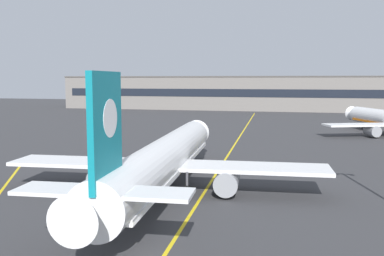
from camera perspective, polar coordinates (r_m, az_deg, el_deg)
name	(u,v)px	position (r m, az deg, el deg)	size (l,w,h in m)	color
taxiway_centreline	(221,166)	(56.10, 3.89, -5.04)	(0.30, 180.00, 0.01)	yellow
airliner_foreground	(164,159)	(42.42, -3.69, -4.14)	(32.27, 41.53, 11.65)	white
terminal_building	(256,93)	(158.93, 8.48, 4.59)	(147.84, 12.40, 12.50)	slate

